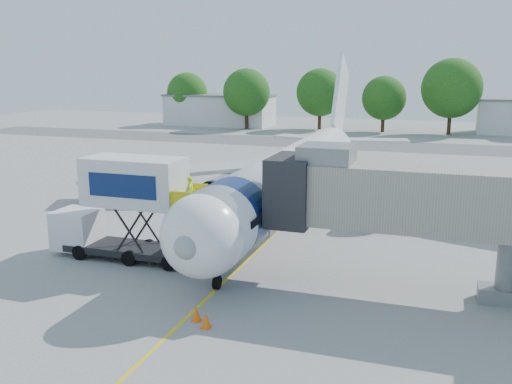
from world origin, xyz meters
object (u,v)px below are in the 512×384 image
(aircraft, at_px, (293,175))
(catering_hiloader, at_px, (124,208))
(jet_bridge, at_px, (403,199))
(ground_tug, at_px, (183,345))

(aircraft, xyz_separation_m, catering_hiloader, (-6.27, -11.12, -0.19))
(aircraft, bearing_deg, jet_bridge, -54.30)
(catering_hiloader, bearing_deg, aircraft, 60.58)
(jet_bridge, bearing_deg, catering_hiloader, -179.99)
(jet_bridge, xyz_separation_m, ground_tug, (-6.40, -9.39, -3.54))
(aircraft, relative_size, catering_hiloader, 4.44)
(catering_hiloader, xyz_separation_m, ground_tug, (7.86, -9.38, -1.95))
(aircraft, height_order, jet_bridge, aircraft)
(jet_bridge, xyz_separation_m, catering_hiloader, (-14.27, -0.00, -1.59))
(jet_bridge, distance_m, ground_tug, 11.90)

